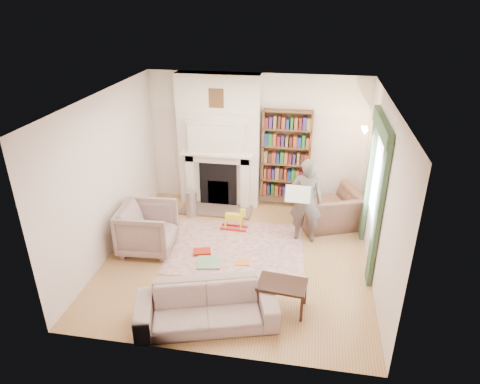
% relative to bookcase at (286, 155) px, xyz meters
% --- Properties ---
extents(floor, '(4.50, 4.50, 0.00)m').
position_rel_bookcase_xyz_m(floor, '(-0.65, -2.12, -1.18)').
color(floor, olive).
rests_on(floor, ground).
extents(ceiling, '(4.50, 4.50, 0.00)m').
position_rel_bookcase_xyz_m(ceiling, '(-0.65, -2.12, 1.62)').
color(ceiling, white).
rests_on(ceiling, wall_back).
extents(wall_back, '(4.50, 0.00, 4.50)m').
position_rel_bookcase_xyz_m(wall_back, '(-0.65, 0.13, 0.22)').
color(wall_back, silver).
rests_on(wall_back, floor).
extents(wall_front, '(4.50, 0.00, 4.50)m').
position_rel_bookcase_xyz_m(wall_front, '(-0.65, -4.37, 0.22)').
color(wall_front, silver).
rests_on(wall_front, floor).
extents(wall_left, '(0.00, 4.50, 4.50)m').
position_rel_bookcase_xyz_m(wall_left, '(-2.90, -2.12, 0.22)').
color(wall_left, silver).
rests_on(wall_left, floor).
extents(wall_right, '(0.00, 4.50, 4.50)m').
position_rel_bookcase_xyz_m(wall_right, '(1.60, -2.12, 0.22)').
color(wall_right, silver).
rests_on(wall_right, floor).
extents(fireplace, '(1.70, 0.58, 2.80)m').
position_rel_bookcase_xyz_m(fireplace, '(-1.40, -0.07, 0.21)').
color(fireplace, silver).
rests_on(fireplace, floor).
extents(bookcase, '(1.00, 0.24, 1.85)m').
position_rel_bookcase_xyz_m(bookcase, '(0.00, 0.00, 0.00)').
color(bookcase, brown).
rests_on(bookcase, floor).
extents(window, '(0.02, 0.90, 1.30)m').
position_rel_bookcase_xyz_m(window, '(1.58, -1.72, 0.27)').
color(window, silver).
rests_on(window, wall_right).
extents(curtain_left, '(0.07, 0.32, 2.40)m').
position_rel_bookcase_xyz_m(curtain_left, '(1.55, -2.42, 0.02)').
color(curtain_left, '#2E462D').
rests_on(curtain_left, floor).
extents(curtain_right, '(0.07, 0.32, 2.40)m').
position_rel_bookcase_xyz_m(curtain_right, '(1.55, -1.02, 0.02)').
color(curtain_right, '#2E462D').
rests_on(curtain_right, floor).
extents(pelmet, '(0.09, 1.70, 0.24)m').
position_rel_bookcase_xyz_m(pelmet, '(1.54, -1.72, 1.20)').
color(pelmet, '#2E462D').
rests_on(pelmet, wall_right).
extents(wall_sconce, '(0.20, 0.24, 0.24)m').
position_rel_bookcase_xyz_m(wall_sconce, '(1.38, -0.62, 0.72)').
color(wall_sconce, gold).
rests_on(wall_sconce, wall_right).
extents(rug, '(2.56, 2.05, 0.01)m').
position_rel_bookcase_xyz_m(rug, '(-0.73, -1.84, -1.17)').
color(rug, beige).
rests_on(rug, floor).
extents(armchair_reading, '(1.44, 1.36, 0.75)m').
position_rel_bookcase_xyz_m(armchair_reading, '(0.92, -0.72, -0.80)').
color(armchair_reading, '#442A24').
rests_on(armchair_reading, floor).
extents(armchair_left, '(1.00, 0.98, 0.86)m').
position_rel_bookcase_xyz_m(armchair_left, '(-2.27, -2.14, -0.75)').
color(armchair_left, '#AF9D90').
rests_on(armchair_left, floor).
extents(sofa, '(2.09, 1.28, 0.57)m').
position_rel_bookcase_xyz_m(sofa, '(-0.79, -3.80, -0.89)').
color(sofa, '#BDAC9C').
rests_on(sofa, floor).
extents(man_reading, '(0.60, 0.41, 1.62)m').
position_rel_bookcase_xyz_m(man_reading, '(0.47, -1.32, -0.37)').
color(man_reading, '#544A43').
rests_on(man_reading, floor).
extents(newspaper, '(0.45, 0.14, 0.30)m').
position_rel_bookcase_xyz_m(newspaper, '(0.32, -1.52, -0.15)').
color(newspaper, white).
rests_on(newspaper, man_reading).
extents(coffee_table, '(0.74, 0.52, 0.45)m').
position_rel_bookcase_xyz_m(coffee_table, '(0.22, -3.33, -0.95)').
color(coffee_table, '#311A11').
rests_on(coffee_table, floor).
extents(paraffin_heater, '(0.29, 0.29, 0.55)m').
position_rel_bookcase_xyz_m(paraffin_heater, '(-1.86, -0.78, -0.90)').
color(paraffin_heater, '#A2A6AA').
rests_on(paraffin_heater, floor).
extents(rocking_horse, '(0.53, 0.22, 0.46)m').
position_rel_bookcase_xyz_m(rocking_horse, '(-0.89, -1.19, -0.95)').
color(rocking_horse, yellow).
rests_on(rocking_horse, rug).
extents(board_game, '(0.45, 0.45, 0.03)m').
position_rel_bookcase_xyz_m(board_game, '(-1.10, -2.41, -1.15)').
color(board_game, '#B9C345').
rests_on(board_game, rug).
extents(game_box_lid, '(0.35, 0.28, 0.05)m').
position_rel_bookcase_xyz_m(game_box_lid, '(-1.29, -2.13, -1.14)').
color(game_box_lid, '#A22212').
rests_on(game_box_lid, rug).
extents(comic_annuals, '(0.31, 0.73, 0.02)m').
position_rel_bookcase_xyz_m(comic_annuals, '(-0.51, -2.56, -1.16)').
color(comic_annuals, red).
rests_on(comic_annuals, rug).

